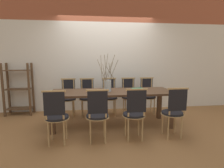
# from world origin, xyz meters

# --- Properties ---
(ground_plane) EXTENTS (16.00, 16.00, 0.00)m
(ground_plane) POSITION_xyz_m (0.00, 0.00, 0.00)
(ground_plane) COLOR olive
(wall_rear) EXTENTS (12.00, 0.06, 3.20)m
(wall_rear) POSITION_xyz_m (0.00, 1.24, 1.60)
(wall_rear) COLOR silver
(wall_rear) RESTS_ON ground_plane
(dining_table) EXTENTS (2.52, 0.82, 0.74)m
(dining_table) POSITION_xyz_m (0.00, 0.00, 0.64)
(dining_table) COLOR #4C3321
(dining_table) RESTS_ON ground_plane
(chair_near_leftend) EXTENTS (0.40, 0.40, 0.92)m
(chair_near_leftend) POSITION_xyz_m (-0.99, -0.72, 0.50)
(chair_near_leftend) COLOR black
(chair_near_leftend) RESTS_ON ground_plane
(chair_near_left) EXTENTS (0.40, 0.40, 0.92)m
(chair_near_left) POSITION_xyz_m (-0.33, -0.72, 0.50)
(chair_near_left) COLOR black
(chair_near_left) RESTS_ON ground_plane
(chair_near_center) EXTENTS (0.40, 0.40, 0.92)m
(chair_near_center) POSITION_xyz_m (0.30, -0.72, 0.50)
(chair_near_center) COLOR black
(chair_near_center) RESTS_ON ground_plane
(chair_near_right) EXTENTS (0.40, 0.40, 0.92)m
(chair_near_right) POSITION_xyz_m (1.01, -0.72, 0.50)
(chair_near_right) COLOR black
(chair_near_right) RESTS_ON ground_plane
(chair_far_leftend) EXTENTS (0.40, 0.40, 0.92)m
(chair_far_leftend) POSITION_xyz_m (-0.99, 0.72, 0.50)
(chair_far_leftend) COLOR black
(chair_far_leftend) RESTS_ON ground_plane
(chair_far_left) EXTENTS (0.40, 0.40, 0.92)m
(chair_far_left) POSITION_xyz_m (-0.53, 0.72, 0.50)
(chair_far_left) COLOR black
(chair_far_left) RESTS_ON ground_plane
(chair_far_center) EXTENTS (0.40, 0.40, 0.92)m
(chair_far_center) POSITION_xyz_m (0.02, 0.72, 0.50)
(chair_far_center) COLOR black
(chair_far_center) RESTS_ON ground_plane
(chair_far_right) EXTENTS (0.40, 0.40, 0.92)m
(chair_far_right) POSITION_xyz_m (0.52, 0.72, 0.50)
(chair_far_right) COLOR black
(chair_far_right) RESTS_ON ground_plane
(chair_far_rightend) EXTENTS (0.40, 0.40, 0.92)m
(chair_far_rightend) POSITION_xyz_m (1.01, 0.72, 0.50)
(chair_far_rightend) COLOR black
(chair_far_rightend) RESTS_ON ground_plane
(vase_centerpiece) EXTENTS (0.41, 0.41, 0.77)m
(vase_centerpiece) POSITION_xyz_m (-0.09, -0.02, 0.87)
(vase_centerpiece) COLOR #B2BCC1
(vase_centerpiece) RESTS_ON dining_table
(book_stack) EXTENTS (0.26, 0.21, 0.03)m
(book_stack) POSITION_xyz_m (0.57, 0.11, 0.75)
(book_stack) COLOR maroon
(book_stack) RESTS_ON dining_table
(shelving_rack) EXTENTS (0.65, 0.32, 1.30)m
(shelving_rack) POSITION_xyz_m (-2.24, 1.01, 0.65)
(shelving_rack) COLOR #513823
(shelving_rack) RESTS_ON ground_plane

